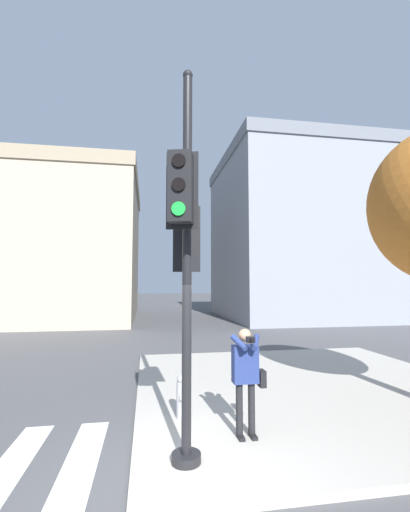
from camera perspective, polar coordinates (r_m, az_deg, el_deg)
ground_plane at (r=5.02m, az=-5.72°, el=-34.66°), size 160.00×160.00×0.00m
sidewalk_corner at (r=9.05m, az=16.78°, el=-20.12°), size 8.00×8.00×0.12m
traffic_signal_pole at (r=4.82m, az=-3.32°, el=1.83°), size 0.58×1.43×5.51m
person_photographer at (r=5.77m, az=6.90°, el=-18.62°), size 0.58×0.54×1.67m
fire_hydrant at (r=6.63m, az=-4.00°, el=-22.31°), size 0.17×0.23×0.75m
building_left at (r=26.82m, az=-26.50°, el=1.24°), size 14.17×12.83×9.96m
building_right at (r=27.85m, az=19.29°, el=2.99°), size 15.79×11.86×12.06m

